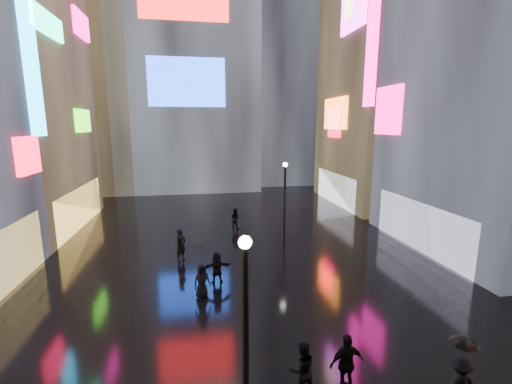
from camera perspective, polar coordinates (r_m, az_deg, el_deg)
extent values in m
plane|color=black|center=(22.54, -3.55, -8.63)|extent=(140.00, 140.00, 0.00)
cube|color=red|center=(21.27, -33.77, 5.08)|extent=(0.25, 2.24, 1.94)
cube|color=#129BE5|center=(23.01, -33.43, 17.84)|extent=(0.25, 1.40, 8.00)
cube|color=#FFC659|center=(29.13, -27.29, -2.24)|extent=(0.20, 10.00, 3.00)
cube|color=#3ECE16|center=(30.15, -26.91, 10.53)|extent=(0.25, 3.00, 1.71)
cube|color=#16D996|center=(25.90, -31.66, 22.96)|extent=(0.25, 4.84, 1.37)
cube|color=#E50B77|center=(32.87, -27.12, 23.53)|extent=(0.25, 3.32, 1.94)
cube|color=white|center=(23.32, 25.70, -5.20)|extent=(0.20, 9.00, 3.00)
cube|color=#E50B77|center=(25.83, 21.19, 12.55)|extent=(0.25, 2.99, 3.26)
cube|color=#E50B77|center=(29.03, 18.85, 23.28)|extent=(0.25, 1.40, 10.00)
cube|color=black|center=(36.63, 21.64, 20.43)|extent=(10.00, 12.00, 28.00)
cube|color=white|center=(34.40, 13.16, 0.60)|extent=(0.20, 9.00, 3.00)
cube|color=orange|center=(34.06, 13.09, 12.61)|extent=(0.25, 4.92, 2.91)
cube|color=#E52DDE|center=(32.84, 15.95, 27.37)|extent=(0.25, 4.36, 3.46)
cube|color=red|center=(34.16, 12.95, 11.24)|extent=(0.25, 2.63, 2.87)
cube|color=black|center=(47.04, -11.71, 27.46)|extent=(16.00, 14.00, 42.00)
cube|color=#194CFF|center=(38.25, -11.46, 17.51)|extent=(8.00, 0.20, 5.00)
cube|color=black|center=(49.32, 3.77, 22.08)|extent=(12.00, 12.00, 34.00)
cube|color=black|center=(44.97, -26.15, 16.92)|extent=(10.00, 10.00, 26.00)
cylinder|color=black|center=(8.87, -1.72, -24.11)|extent=(0.16, 0.16, 5.00)
sphere|color=white|center=(7.68, -1.84, -8.38)|extent=(0.30, 0.30, 0.30)
cylinder|color=black|center=(23.04, 4.80, -1.73)|extent=(0.16, 0.16, 5.00)
sphere|color=white|center=(22.61, 4.90, 4.58)|extent=(0.30, 0.30, 0.30)
imported|color=black|center=(10.97, 7.66, -27.19)|extent=(0.89, 0.73, 1.66)
imported|color=black|center=(11.83, 30.70, -25.84)|extent=(1.08, 0.71, 1.58)
imported|color=black|center=(11.28, 14.89, -25.85)|extent=(1.08, 0.52, 1.79)
imported|color=black|center=(15.92, -9.01, -14.43)|extent=(0.90, 0.76, 1.56)
imported|color=black|center=(17.15, -6.54, -12.45)|extent=(1.47, 0.55, 1.55)
imported|color=black|center=(19.98, -12.39, -8.68)|extent=(0.78, 0.81, 1.86)
imported|color=black|center=(25.57, -3.52, -4.42)|extent=(0.95, 0.90, 1.54)
imported|color=black|center=(11.22, 31.30, -21.25)|extent=(0.80, 0.80, 0.63)
imported|color=black|center=(15.43, -9.15, -10.25)|extent=(1.40, 1.40, 0.93)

